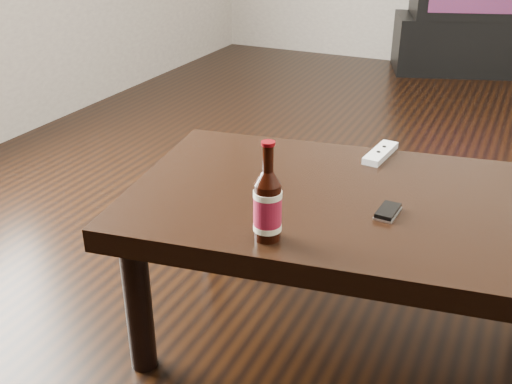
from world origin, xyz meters
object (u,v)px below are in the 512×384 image
at_px(remote, 380,153).
at_px(phone, 388,212).
at_px(tv_stand, 465,44).
at_px(coffee_table, 360,218).
at_px(beer_bottle, 268,206).

bearing_deg(remote, phone, -66.76).
distance_m(tv_stand, phone, 3.54).
height_order(coffee_table, beer_bottle, beer_bottle).
bearing_deg(beer_bottle, phone, 46.25).
bearing_deg(beer_bottle, tv_stand, 90.22).
bearing_deg(phone, remote, 110.88).
bearing_deg(phone, tv_stand, 97.57).
bearing_deg(coffee_table, beer_bottle, -115.15).
bearing_deg(beer_bottle, coffee_table, 64.85).
xyz_separation_m(phone, remote, (-0.12, 0.38, 0.00)).
distance_m(coffee_table, beer_bottle, 0.37).
xyz_separation_m(beer_bottle, remote, (0.12, 0.62, -0.08)).
height_order(coffee_table, remote, remote).
distance_m(beer_bottle, phone, 0.35).
height_order(beer_bottle, remote, beer_bottle).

